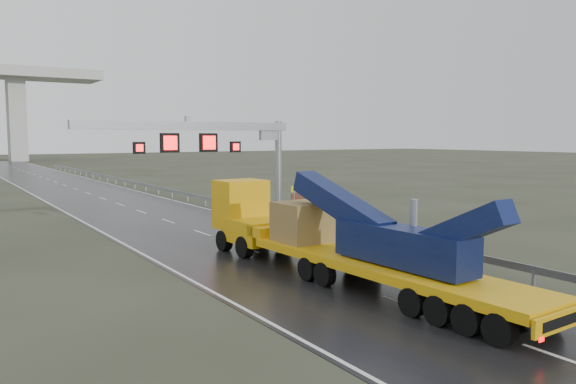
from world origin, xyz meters
TOP-DOWN VIEW (x-y plane):
  - ground at (0.00, 0.00)m, footprint 400.00×400.00m
  - road at (0.00, 40.00)m, footprint 11.00×200.00m
  - guardrail at (6.10, 30.00)m, footprint 0.20×140.00m
  - sign_gantry at (2.10, 17.99)m, footprint 14.90×1.20m
  - heavy_haul_truck at (0.18, 3.71)m, footprint 3.59×19.36m
  - exit_sign_pair at (8.12, 16.97)m, footprint 1.53×0.15m
  - striped_barrier at (7.66, 18.85)m, footprint 0.70×0.45m

SIDE VIEW (x-z plane):
  - ground at x=0.00m, z-range 0.00..0.00m
  - road at x=0.00m, z-range 0.00..0.02m
  - striped_barrier at x=7.66m, z-range 0.00..1.10m
  - guardrail at x=6.10m, z-range 0.00..1.40m
  - heavy_haul_truck at x=0.18m, z-range -0.51..4.01m
  - exit_sign_pair at x=8.12m, z-range 0.52..3.15m
  - sign_gantry at x=2.10m, z-range 1.90..9.33m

